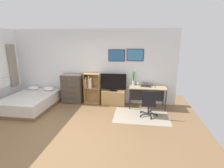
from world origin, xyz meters
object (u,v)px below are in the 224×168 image
object	(u,v)px
bed	(31,102)
tv_stand	(113,97)
bookshelf	(91,86)
television	(113,82)
bamboo_vase	(134,78)
laptop	(146,84)
dresser	(72,89)
wine_glass	(138,83)
computer_mouse	(154,87)
office_chair	(149,103)
desk	(147,90)

from	to	relation	value
bed	tv_stand	xyz separation A→B (m)	(2.80, 0.78, 0.03)
bed	bookshelf	xyz separation A→B (m)	(1.95, 0.83, 0.41)
television	bamboo_vase	size ratio (longest dim) A/B	1.88
laptop	bamboo_vase	bearing A→B (deg)	176.08
dresser	tv_stand	world-z (taller)	dresser
dresser	bamboo_vase	world-z (taller)	bamboo_vase
wine_glass	television	bearing A→B (deg)	172.99
bed	laptop	distance (m)	4.08
television	wine_glass	xyz separation A→B (m)	(0.87, -0.11, 0.03)
bookshelf	computer_mouse	xyz separation A→B (m)	(2.27, -0.17, 0.11)
laptop	bamboo_vase	distance (m)	0.50
bed	computer_mouse	world-z (taller)	computer_mouse
bed	laptop	world-z (taller)	laptop
dresser	computer_mouse	distance (m)	2.98
bed	television	bearing A→B (deg)	15.46
office_chair	computer_mouse	distance (m)	0.89
television	laptop	distance (m)	1.16
laptop	wine_glass	bearing A→B (deg)	-148.13
dresser	wine_glass	bearing A→B (deg)	-2.70
tv_stand	office_chair	world-z (taller)	office_chair
bed	dresser	distance (m)	1.49
bamboo_vase	bookshelf	bearing A→B (deg)	-178.70
bamboo_vase	wine_glass	xyz separation A→B (m)	(0.17, -0.22, -0.13)
bed	laptop	xyz separation A→B (m)	(3.96, 0.78, 0.57)
tv_stand	laptop	world-z (taller)	laptop
dresser	wine_glass	world-z (taller)	dresser
desk	bed	bearing A→B (deg)	-169.31
dresser	laptop	bearing A→B (deg)	0.27
computer_mouse	tv_stand	bearing A→B (deg)	175.41
bamboo_vase	desk	bearing A→B (deg)	-12.55
tv_stand	bamboo_vase	size ratio (longest dim) A/B	1.71
dresser	computer_mouse	size ratio (longest dim) A/B	10.35
tv_stand	dresser	bearing A→B (deg)	-179.45
bed	tv_stand	bearing A→B (deg)	15.88
wine_glass	tv_stand	bearing A→B (deg)	171.54
computer_mouse	wine_glass	distance (m)	0.55
bamboo_vase	wine_glass	size ratio (longest dim) A/B	2.73
bookshelf	desk	size ratio (longest dim) A/B	0.89
bamboo_vase	dresser	bearing A→B (deg)	-177.38
bookshelf	dresser	bearing A→B (deg)	-174.46
television	desk	distance (m)	1.23
tv_stand	television	xyz separation A→B (m)	(0.00, -0.02, 0.58)
bed	television	world-z (taller)	television
bookshelf	television	xyz separation A→B (m)	(0.85, -0.08, 0.19)
television	tv_stand	bearing A→B (deg)	90.00
tv_stand	laptop	bearing A→B (deg)	-0.10
laptop	computer_mouse	bearing A→B (deg)	-16.12
tv_stand	wine_glass	bearing A→B (deg)	-8.46
dresser	office_chair	world-z (taller)	dresser
desk	laptop	bearing A→B (deg)	157.37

